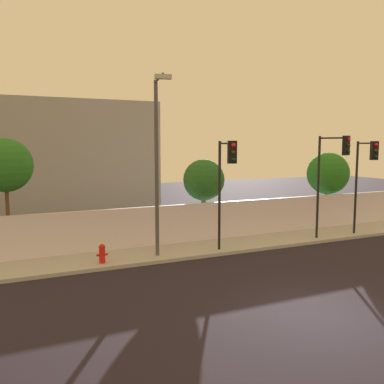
{
  "coord_description": "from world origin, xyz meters",
  "views": [
    {
      "loc": [
        -8.03,
        -8.31,
        4.78
      ],
      "look_at": [
        -1.2,
        6.5,
        2.9
      ],
      "focal_mm": 39.02,
      "sensor_mm": 36.0,
      "label": 1
    }
  ],
  "objects_px": {
    "fire_hydrant": "(102,253)",
    "roadside_tree_midright": "(328,174)",
    "traffic_light_right": "(333,165)",
    "street_lamp_curbside": "(157,154)",
    "traffic_light_center": "(366,167)",
    "roadside_tree_leftmost": "(5,166)",
    "roadside_tree_midleft": "(204,180)",
    "traffic_light_left": "(226,172)"
  },
  "relations": [
    {
      "from": "fire_hydrant",
      "to": "roadside_tree_midright",
      "type": "relative_size",
      "value": 0.18
    },
    {
      "from": "traffic_light_right",
      "to": "street_lamp_curbside",
      "type": "relative_size",
      "value": 0.7
    },
    {
      "from": "traffic_light_center",
      "to": "traffic_light_right",
      "type": "distance_m",
      "value": 2.14
    },
    {
      "from": "traffic_light_center",
      "to": "roadside_tree_leftmost",
      "type": "relative_size",
      "value": 0.95
    },
    {
      "from": "street_lamp_curbside",
      "to": "fire_hydrant",
      "type": "distance_m",
      "value": 4.46
    },
    {
      "from": "traffic_light_right",
      "to": "roadside_tree_midright",
      "type": "distance_m",
      "value": 4.77
    },
    {
      "from": "roadside_tree_midleft",
      "to": "traffic_light_right",
      "type": "bearing_deg",
      "value": -35.51
    },
    {
      "from": "traffic_light_center",
      "to": "roadside_tree_midleft",
      "type": "relative_size",
      "value": 1.18
    },
    {
      "from": "traffic_light_center",
      "to": "fire_hydrant",
      "type": "bearing_deg",
      "value": 176.56
    },
    {
      "from": "traffic_light_right",
      "to": "roadside_tree_leftmost",
      "type": "xyz_separation_m",
      "value": [
        -14.11,
        3.58,
        0.09
      ]
    },
    {
      "from": "traffic_light_left",
      "to": "traffic_light_right",
      "type": "height_order",
      "value": "traffic_light_right"
    },
    {
      "from": "street_lamp_curbside",
      "to": "fire_hydrant",
      "type": "xyz_separation_m",
      "value": [
        -2.29,
        0.11,
        -3.82
      ]
    },
    {
      "from": "roadside_tree_midright",
      "to": "traffic_light_right",
      "type": "bearing_deg",
      "value": -130.51
    },
    {
      "from": "fire_hydrant",
      "to": "roadside_tree_midleft",
      "type": "bearing_deg",
      "value": 25.76
    },
    {
      "from": "traffic_light_center",
      "to": "traffic_light_right",
      "type": "height_order",
      "value": "traffic_light_right"
    },
    {
      "from": "roadside_tree_leftmost",
      "to": "traffic_light_center",
      "type": "bearing_deg",
      "value": -12.46
    },
    {
      "from": "traffic_light_center",
      "to": "street_lamp_curbside",
      "type": "height_order",
      "value": "street_lamp_curbside"
    },
    {
      "from": "traffic_light_center",
      "to": "roadside_tree_leftmost",
      "type": "height_order",
      "value": "roadside_tree_leftmost"
    },
    {
      "from": "traffic_light_right",
      "to": "roadside_tree_leftmost",
      "type": "height_order",
      "value": "traffic_light_right"
    },
    {
      "from": "traffic_light_left",
      "to": "street_lamp_curbside",
      "type": "bearing_deg",
      "value": 164.47
    },
    {
      "from": "traffic_light_right",
      "to": "roadside_tree_leftmost",
      "type": "distance_m",
      "value": 14.56
    },
    {
      "from": "street_lamp_curbside",
      "to": "roadside_tree_leftmost",
      "type": "bearing_deg",
      "value": 152.26
    },
    {
      "from": "traffic_light_left",
      "to": "roadside_tree_midleft",
      "type": "distance_m",
      "value": 3.83
    },
    {
      "from": "traffic_light_right",
      "to": "fire_hydrant",
      "type": "relative_size",
      "value": 6.67
    },
    {
      "from": "traffic_light_center",
      "to": "roadside_tree_leftmost",
      "type": "distance_m",
      "value": 16.64
    },
    {
      "from": "traffic_light_center",
      "to": "roadside_tree_midleft",
      "type": "bearing_deg",
      "value": 153.36
    },
    {
      "from": "traffic_light_left",
      "to": "roadside_tree_midright",
      "type": "height_order",
      "value": "traffic_light_left"
    },
    {
      "from": "fire_hydrant",
      "to": "roadside_tree_midright",
      "type": "bearing_deg",
      "value": 11.42
    },
    {
      "from": "traffic_light_right",
      "to": "roadside_tree_midleft",
      "type": "bearing_deg",
      "value": 144.49
    },
    {
      "from": "traffic_light_right",
      "to": "roadside_tree_midright",
      "type": "xyz_separation_m",
      "value": [
        3.06,
        3.58,
        -0.74
      ]
    },
    {
      "from": "fire_hydrant",
      "to": "roadside_tree_leftmost",
      "type": "relative_size",
      "value": 0.15
    },
    {
      "from": "traffic_light_left",
      "to": "roadside_tree_midleft",
      "type": "height_order",
      "value": "traffic_light_left"
    },
    {
      "from": "traffic_light_center",
      "to": "roadside_tree_midright",
      "type": "distance_m",
      "value": 3.75
    },
    {
      "from": "roadside_tree_midright",
      "to": "roadside_tree_midleft",
      "type": "bearing_deg",
      "value": 180.0
    },
    {
      "from": "fire_hydrant",
      "to": "roadside_tree_midleft",
      "type": "relative_size",
      "value": 0.19
    },
    {
      "from": "street_lamp_curbside",
      "to": "roadside_tree_leftmost",
      "type": "xyz_separation_m",
      "value": [
        -5.56,
        2.92,
        -0.48
      ]
    },
    {
      "from": "traffic_light_right",
      "to": "fire_hydrant",
      "type": "distance_m",
      "value": 11.35
    },
    {
      "from": "street_lamp_curbside",
      "to": "roadside_tree_leftmost",
      "type": "distance_m",
      "value": 6.29
    },
    {
      "from": "traffic_light_left",
      "to": "fire_hydrant",
      "type": "bearing_deg",
      "value": 170.18
    },
    {
      "from": "traffic_light_left",
      "to": "roadside_tree_leftmost",
      "type": "distance_m",
      "value": 9.07
    },
    {
      "from": "traffic_light_left",
      "to": "traffic_light_right",
      "type": "xyz_separation_m",
      "value": [
        5.82,
        0.1,
        0.16
      ]
    },
    {
      "from": "street_lamp_curbside",
      "to": "fire_hydrant",
      "type": "height_order",
      "value": "street_lamp_curbside"
    }
  ]
}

